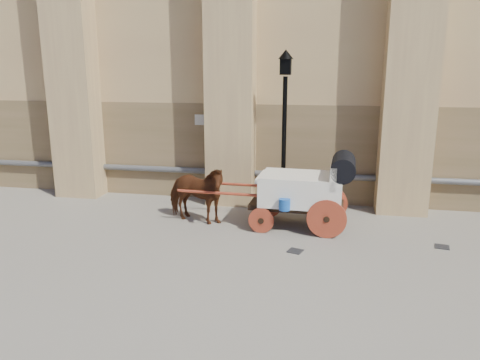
# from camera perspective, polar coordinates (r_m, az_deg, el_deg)

# --- Properties ---
(ground) EXTENTS (90.00, 90.00, 0.00)m
(ground) POSITION_cam_1_polar(r_m,az_deg,el_deg) (11.00, 0.21, -8.32)
(ground) COLOR #6C655B
(ground) RESTS_ON ground
(horse) EXTENTS (2.07, 1.37, 1.60)m
(horse) POSITION_cam_1_polar(r_m,az_deg,el_deg) (12.56, -5.45, -1.66)
(horse) COLOR #572D16
(horse) RESTS_ON ground
(carriage) EXTENTS (4.58, 1.64, 1.99)m
(carriage) POSITION_cam_1_polar(r_m,az_deg,el_deg) (12.16, 8.19, -0.96)
(carriage) COLOR black
(carriage) RESTS_ON ground
(street_lamp) EXTENTS (0.43, 0.43, 4.56)m
(street_lamp) POSITION_cam_1_polar(r_m,az_deg,el_deg) (13.25, 5.42, 6.37)
(street_lamp) COLOR black
(street_lamp) RESTS_ON ground
(drain_grate_near) EXTENTS (0.40, 0.40, 0.01)m
(drain_grate_near) POSITION_cam_1_polar(r_m,az_deg,el_deg) (10.90, 6.75, -8.59)
(drain_grate_near) COLOR black
(drain_grate_near) RESTS_ON ground
(drain_grate_far) EXTENTS (0.37, 0.37, 0.01)m
(drain_grate_far) POSITION_cam_1_polar(r_m,az_deg,el_deg) (12.04, 23.42, -7.47)
(drain_grate_far) COLOR black
(drain_grate_far) RESTS_ON ground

